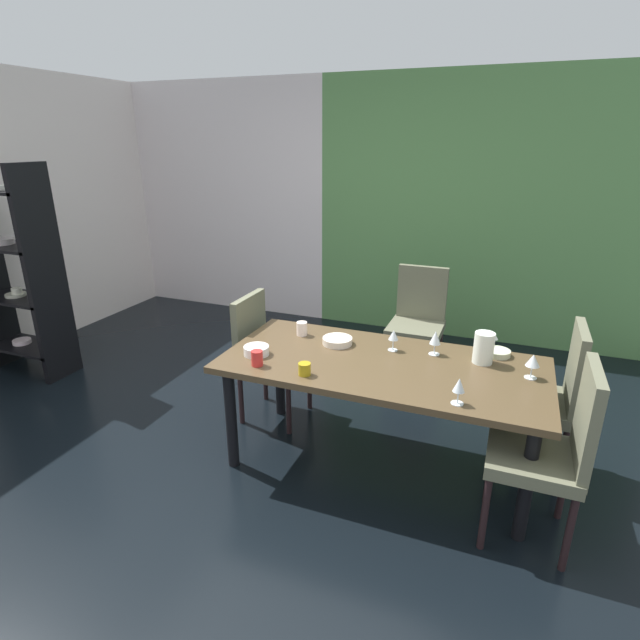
% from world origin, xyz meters
% --- Properties ---
extents(ground_plane, '(6.01, 5.39, 0.02)m').
position_xyz_m(ground_plane, '(0.00, 0.00, -0.01)').
color(ground_plane, black).
extents(back_panel_interior, '(2.47, 0.10, 2.58)m').
position_xyz_m(back_panel_interior, '(-1.77, 2.65, 1.29)').
color(back_panel_interior, silver).
rests_on(back_panel_interior, ground_plane).
extents(garden_window_panel, '(3.54, 0.10, 2.58)m').
position_xyz_m(garden_window_panel, '(1.23, 2.65, 1.29)').
color(garden_window_panel, '#53844A').
rests_on(garden_window_panel, ground_plane).
extents(dining_table, '(1.91, 0.89, 0.71)m').
position_xyz_m(dining_table, '(0.80, 0.16, 0.64)').
color(dining_table, '#4F3D27').
rests_on(dining_table, ground_plane).
extents(chair_right_near, '(0.44, 0.44, 0.99)m').
position_xyz_m(chair_right_near, '(1.75, -0.14, 0.55)').
color(chair_right_near, '#63644D').
rests_on(chair_right_near, ground_plane).
extents(chair_right_far, '(0.44, 0.44, 0.97)m').
position_xyz_m(chair_right_far, '(1.74, 0.46, 0.55)').
color(chair_right_far, '#63644D').
rests_on(chair_right_far, ground_plane).
extents(chair_head_far, '(0.44, 0.45, 0.96)m').
position_xyz_m(chair_head_far, '(0.76, 1.51, 0.54)').
color(chair_head_far, '#63644D').
rests_on(chair_head_far, ground_plane).
extents(chair_left_far, '(0.45, 0.44, 0.92)m').
position_xyz_m(chair_left_far, '(-0.14, 0.46, 0.53)').
color(chair_left_far, '#63644D').
rests_on(chair_left_far, ground_plane).
extents(display_shelf, '(0.77, 0.36, 1.80)m').
position_xyz_m(display_shelf, '(-2.47, 0.38, 0.91)').
color(display_shelf, black).
rests_on(display_shelf, ground_plane).
extents(wine_glass_north, '(0.08, 0.08, 0.14)m').
position_xyz_m(wine_glass_north, '(1.62, 0.26, 0.82)').
color(wine_glass_north, silver).
rests_on(wine_glass_north, dining_table).
extents(wine_glass_front, '(0.06, 0.06, 0.14)m').
position_xyz_m(wine_glass_front, '(0.81, 0.36, 0.81)').
color(wine_glass_front, silver).
rests_on(wine_glass_front, dining_table).
extents(wine_glass_corner, '(0.06, 0.06, 0.14)m').
position_xyz_m(wine_glass_corner, '(1.28, -0.18, 0.81)').
color(wine_glass_corner, silver).
rests_on(wine_glass_corner, dining_table).
extents(wine_glass_west, '(0.07, 0.07, 0.15)m').
position_xyz_m(wine_glass_west, '(1.07, 0.39, 0.82)').
color(wine_glass_west, silver).
rests_on(wine_glass_west, dining_table).
extents(serving_bowl_south, '(0.15, 0.15, 0.04)m').
position_xyz_m(serving_bowl_south, '(1.43, 0.51, 0.73)').
color(serving_bowl_south, beige).
rests_on(serving_bowl_south, dining_table).
extents(serving_bowl_east, '(0.16, 0.16, 0.05)m').
position_xyz_m(serving_bowl_east, '(0.05, -0.01, 0.74)').
color(serving_bowl_east, white).
rests_on(serving_bowl_east, dining_table).
extents(serving_bowl_center, '(0.19, 0.19, 0.04)m').
position_xyz_m(serving_bowl_center, '(0.45, 0.33, 0.74)').
color(serving_bowl_center, silver).
rests_on(serving_bowl_center, dining_table).
extents(cup_right, '(0.07, 0.07, 0.07)m').
position_xyz_m(cup_right, '(0.43, -0.16, 0.75)').
color(cup_right, '#A78A17').
rests_on(cup_right, dining_table).
extents(cup_near_window, '(0.07, 0.07, 0.09)m').
position_xyz_m(cup_near_window, '(0.18, 0.39, 0.76)').
color(cup_near_window, white).
rests_on(cup_near_window, dining_table).
extents(cup_near_shelf, '(0.07, 0.07, 0.09)m').
position_xyz_m(cup_near_shelf, '(0.13, -0.15, 0.76)').
color(cup_near_shelf, red).
rests_on(cup_near_shelf, dining_table).
extents(pitcher_left, '(0.13, 0.12, 0.19)m').
position_xyz_m(pitcher_left, '(1.35, 0.37, 0.81)').
color(pitcher_left, white).
rests_on(pitcher_left, dining_table).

